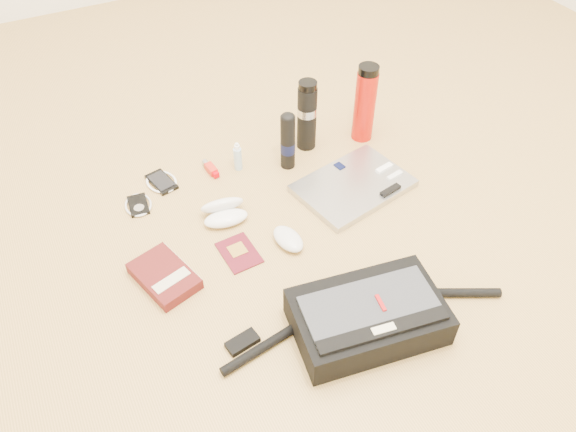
# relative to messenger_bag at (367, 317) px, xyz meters

# --- Properties ---
(ground) EXTENTS (4.00, 4.00, 0.00)m
(ground) POSITION_rel_messenger_bag_xyz_m (-0.01, 0.32, -0.05)
(ground) COLOR tan
(ground) RESTS_ON ground
(messenger_bag) EXTENTS (0.80, 0.30, 0.11)m
(messenger_bag) POSITION_rel_messenger_bag_xyz_m (0.00, 0.00, 0.00)
(messenger_bag) COLOR black
(messenger_bag) RESTS_ON ground
(laptop) EXTENTS (0.41, 0.32, 0.04)m
(laptop) POSITION_rel_messenger_bag_xyz_m (0.27, 0.49, -0.04)
(laptop) COLOR #A4A4A6
(laptop) RESTS_ON ground
(book) EXTENTS (0.18, 0.23, 0.04)m
(book) POSITION_rel_messenger_bag_xyz_m (-0.42, 0.40, -0.03)
(book) COLOR #481010
(book) RESTS_ON ground
(passport) EXTENTS (0.11, 0.14, 0.01)m
(passport) POSITION_rel_messenger_bag_xyz_m (-0.20, 0.40, -0.05)
(passport) COLOR #4E0D18
(passport) RESTS_ON ground
(mouse) EXTENTS (0.09, 0.13, 0.04)m
(mouse) POSITION_rel_messenger_bag_xyz_m (-0.04, 0.37, -0.03)
(mouse) COLOR silver
(mouse) RESTS_ON ground
(sunglasses_case) EXTENTS (0.16, 0.14, 0.08)m
(sunglasses_case) POSITION_rel_messenger_bag_xyz_m (-0.18, 0.56, -0.02)
(sunglasses_case) COLOR white
(sunglasses_case) RESTS_ON ground
(ipod) EXTENTS (0.10, 0.11, 0.01)m
(ipod) POSITION_rel_messenger_bag_xyz_m (-0.41, 0.74, -0.04)
(ipod) COLOR black
(ipod) RESTS_ON ground
(phone) EXTENTS (0.12, 0.13, 0.01)m
(phone) POSITION_rel_messenger_bag_xyz_m (-0.30, 0.81, -0.04)
(phone) COLOR black
(phone) RESTS_ON ground
(inhaler) EXTENTS (0.03, 0.10, 0.03)m
(inhaler) POSITION_rel_messenger_bag_xyz_m (-0.13, 0.79, -0.04)
(inhaler) COLOR red
(inhaler) RESTS_ON ground
(spray_bottle) EXTENTS (0.03, 0.03, 0.11)m
(spray_bottle) POSITION_rel_messenger_bag_xyz_m (-0.04, 0.77, -0.00)
(spray_bottle) COLOR #A3C8E0
(spray_bottle) RESTS_ON ground
(aerosol_can) EXTENTS (0.05, 0.05, 0.22)m
(aerosol_can) POSITION_rel_messenger_bag_xyz_m (0.13, 0.70, 0.06)
(aerosol_can) COLOR black
(aerosol_can) RESTS_ON ground
(thermos_black) EXTENTS (0.08, 0.08, 0.27)m
(thermos_black) POSITION_rel_messenger_bag_xyz_m (0.24, 0.77, 0.08)
(thermos_black) COLOR black
(thermos_black) RESTS_ON ground
(thermos_red) EXTENTS (0.10, 0.10, 0.29)m
(thermos_red) POSITION_rel_messenger_bag_xyz_m (0.45, 0.73, 0.10)
(thermos_red) COLOR #B31309
(thermos_red) RESTS_ON ground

